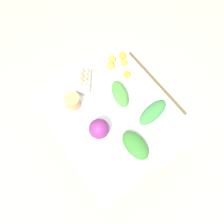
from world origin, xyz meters
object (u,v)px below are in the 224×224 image
object	(u,v)px
greens_bunch_beet_tops	(153,112)
paper_bag	(73,101)
orange_3	(112,59)
egg_carton	(84,81)
cabbage_purple	(99,129)
greens_bunch_dandelion	(135,145)
orange_1	(110,66)
orange_0	(123,55)
greens_bunch_kale	(120,94)
orange_2	(127,75)
orange_4	(124,63)

from	to	relation	value
greens_bunch_beet_tops	paper_bag	bearing A→B (deg)	47.45
orange_3	egg_carton	bearing A→B (deg)	99.68
cabbage_purple	greens_bunch_dandelion	size ratio (longest dim) A/B	0.62
greens_bunch_dandelion	greens_bunch_beet_tops	xyz separation A→B (m)	(0.13, -0.27, -0.01)
egg_carton	greens_bunch_dandelion	size ratio (longest dim) A/B	0.96
cabbage_purple	orange_1	bearing A→B (deg)	-42.75
paper_bag	greens_bunch_beet_tops	bearing A→B (deg)	-132.55
paper_bag	orange_1	xyz separation A→B (m)	(0.12, -0.45, -0.02)
cabbage_purple	greens_bunch_beet_tops	xyz separation A→B (m)	(-0.11, -0.43, -0.04)
paper_bag	greens_bunch_dandelion	world-z (taller)	paper_bag
cabbage_purple	orange_1	world-z (taller)	cabbage_purple
cabbage_purple	orange_1	size ratio (longest dim) A/B	2.30
paper_bag	orange_0	xyz separation A→B (m)	(0.16, -0.60, -0.02)
orange_1	orange_0	bearing A→B (deg)	-77.12
greens_bunch_kale	greens_bunch_beet_tops	world-z (taller)	greens_bunch_kale
greens_bunch_dandelion	orange_2	size ratio (longest dim) A/B	3.84
greens_bunch_dandelion	orange_2	bearing A→B (deg)	-30.75
orange_3	paper_bag	bearing A→B (deg)	109.25
greens_bunch_beet_tops	orange_1	bearing A→B (deg)	2.29
egg_carton	orange_2	bearing A→B (deg)	101.62
paper_bag	orange_4	size ratio (longest dim) A/B	1.86
greens_bunch_dandelion	orange_3	size ratio (longest dim) A/B	3.52
paper_bag	orange_0	size ratio (longest dim) A/B	1.77
cabbage_purple	greens_bunch_kale	xyz separation A→B (m)	(0.17, -0.31, -0.03)
egg_carton	orange_0	bearing A→B (deg)	130.72
orange_2	greens_bunch_kale	bearing A→B (deg)	127.52
paper_bag	orange_3	distance (m)	0.53
egg_carton	paper_bag	world-z (taller)	paper_bag
orange_0	orange_2	distance (m)	0.21
cabbage_purple	greens_bunch_beet_tops	bearing A→B (deg)	-104.65
greens_bunch_dandelion	orange_3	bearing A→B (deg)	-22.31
greens_bunch_kale	greens_bunch_beet_tops	bearing A→B (deg)	-157.11
greens_bunch_dandelion	greens_bunch_kale	size ratio (longest dim) A/B	0.99
paper_bag	orange_3	xyz separation A→B (m)	(0.17, -0.50, -0.02)
egg_carton	orange_4	bearing A→B (deg)	120.68
paper_bag	orange_3	world-z (taller)	paper_bag
egg_carton	paper_bag	distance (m)	0.22
paper_bag	orange_4	world-z (taller)	paper_bag
orange_3	orange_4	distance (m)	0.11
greens_bunch_kale	orange_4	world-z (taller)	greens_bunch_kale
cabbage_purple	paper_bag	distance (m)	0.32
orange_1	orange_3	bearing A→B (deg)	-43.71
cabbage_purple	orange_2	size ratio (longest dim) A/B	2.37
cabbage_purple	greens_bunch_beet_tops	world-z (taller)	cabbage_purple
orange_3	orange_4	xyz separation A→B (m)	(-0.09, -0.07, -0.00)
greens_bunch_kale	orange_1	xyz separation A→B (m)	(0.27, -0.10, -0.01)
orange_2	orange_4	world-z (taller)	orange_4
cabbage_purple	greens_bunch_beet_tops	size ratio (longest dim) A/B	0.54
orange_0	orange_1	distance (m)	0.16
paper_bag	orange_1	world-z (taller)	paper_bag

